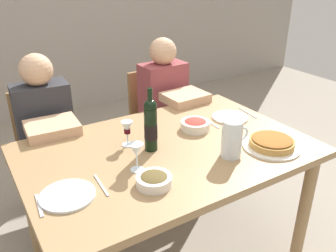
{
  "coord_description": "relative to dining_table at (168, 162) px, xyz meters",
  "views": [
    {
      "loc": [
        -0.87,
        -1.39,
        1.65
      ],
      "look_at": [
        0.05,
        0.07,
        0.84
      ],
      "focal_mm": 37.69,
      "sensor_mm": 36.0,
      "label": 1
    }
  ],
  "objects": [
    {
      "name": "wine_glass_right_diner",
      "position": [
        -0.24,
        -0.11,
        0.19
      ],
      "size": [
        0.07,
        0.07,
        0.14
      ],
      "color": "silver",
      "rests_on": "dining_table"
    },
    {
      "name": "salad_bowl",
      "position": [
        0.25,
        0.1,
        0.12
      ],
      "size": [
        0.17,
        0.17,
        0.06
      ],
      "color": "silver",
      "rests_on": "dining_table"
    },
    {
      "name": "baked_tart",
      "position": [
        0.46,
        -0.29,
        0.12
      ],
      "size": [
        0.3,
        0.3,
        0.06
      ],
      "color": "white",
      "rests_on": "dining_table"
    },
    {
      "name": "olive_bowl",
      "position": [
        -0.23,
        -0.26,
        0.12
      ],
      "size": [
        0.16,
        0.16,
        0.05
      ],
      "color": "white",
      "rests_on": "dining_table"
    },
    {
      "name": "chair_left",
      "position": [
        -0.45,
        0.9,
        -0.17
      ],
      "size": [
        0.42,
        0.42,
        0.87
      ],
      "rotation": [
        0.0,
        0.0,
        3.08
      ],
      "color": "olive",
      "rests_on": "ground"
    },
    {
      "name": "diner_right",
      "position": [
        0.45,
        0.68,
        -0.05
      ],
      "size": [
        0.35,
        0.51,
        1.16
      ],
      "rotation": [
        0.0,
        0.0,
        3.18
      ],
      "color": "#8E3D42",
      "rests_on": "ground"
    },
    {
      "name": "diner_left",
      "position": [
        -0.46,
        0.67,
        -0.05
      ],
      "size": [
        0.35,
        0.52,
        1.16
      ],
      "rotation": [
        0.0,
        0.0,
        3.08
      ],
      "color": "#2D2D33",
      "rests_on": "ground"
    },
    {
      "name": "chair_right",
      "position": [
        0.45,
        0.91,
        -0.17
      ],
      "size": [
        0.42,
        0.42,
        0.87
      ],
      "rotation": [
        0.0,
        0.0,
        3.18
      ],
      "color": "olive",
      "rests_on": "ground"
    },
    {
      "name": "dining_table",
      "position": [
        0.0,
        0.0,
        0.0
      ],
      "size": [
        1.5,
        1.0,
        0.76
      ],
      "color": "#9E7A51",
      "rests_on": "ground"
    },
    {
      "name": "wine_bottle",
      "position": [
        -0.08,
        0.03,
        0.23
      ],
      "size": [
        0.07,
        0.07,
        0.34
      ],
      "color": "black",
      "rests_on": "dining_table"
    },
    {
      "name": "fork_left_setting",
      "position": [
        -0.7,
        -0.14,
        0.09
      ],
      "size": [
        0.03,
        0.16,
        0.0
      ],
      "primitive_type": "cube",
      "rotation": [
        0.0,
        0.0,
        1.48
      ],
      "color": "silver",
      "rests_on": "dining_table"
    },
    {
      "name": "wine_glass_left_diner",
      "position": [
        -0.17,
        0.14,
        0.19
      ],
      "size": [
        0.06,
        0.06,
        0.14
      ],
      "color": "silver",
      "rests_on": "dining_table"
    },
    {
      "name": "dinner_plate_right_setting",
      "position": [
        0.54,
        0.12,
        0.1
      ],
      "size": [
        0.23,
        0.23,
        0.01
      ],
      "primitive_type": "cylinder",
      "color": "silver",
      "rests_on": "dining_table"
    },
    {
      "name": "water_pitcher",
      "position": [
        0.22,
        -0.24,
        0.18
      ],
      "size": [
        0.16,
        0.1,
        0.19
      ],
      "color": "silver",
      "rests_on": "dining_table"
    },
    {
      "name": "knife_left_setting",
      "position": [
        -0.43,
        -0.14,
        0.09
      ],
      "size": [
        0.02,
        0.18,
        0.0
      ],
      "primitive_type": "cube",
      "rotation": [
        0.0,
        0.0,
        1.51
      ],
      "color": "silver",
      "rests_on": "dining_table"
    },
    {
      "name": "dinner_plate_left_setting",
      "position": [
        -0.58,
        -0.14,
        0.1
      ],
      "size": [
        0.23,
        0.23,
        0.01
      ],
      "primitive_type": "cylinder",
      "color": "silver",
      "rests_on": "dining_table"
    },
    {
      "name": "spoon_right_setting",
      "position": [
        0.39,
        0.12,
        0.09
      ],
      "size": [
        0.02,
        0.16,
        0.0
      ],
      "primitive_type": "cube",
      "rotation": [
        0.0,
        0.0,
        1.5
      ],
      "color": "silver",
      "rests_on": "dining_table"
    },
    {
      "name": "knife_right_setting",
      "position": [
        0.69,
        0.12,
        0.09
      ],
      "size": [
        0.03,
        0.18,
        0.0
      ],
      "primitive_type": "cube",
      "rotation": [
        0.0,
        0.0,
        1.44
      ],
      "color": "silver",
      "rests_on": "dining_table"
    }
  ]
}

